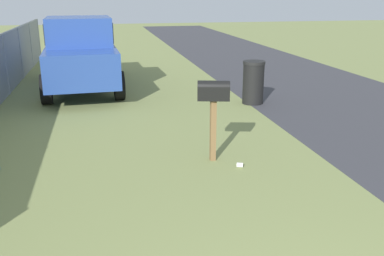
# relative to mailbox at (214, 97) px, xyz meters

# --- Properties ---
(mailbox) EXTENTS (0.32, 0.55, 1.37)m
(mailbox) POSITION_rel_mailbox_xyz_m (0.00, 0.00, 0.00)
(mailbox) COLOR brown
(mailbox) RESTS_ON ground
(pickup_truck) EXTENTS (5.51, 2.28, 2.09)m
(pickup_truck) POSITION_rel_mailbox_xyz_m (6.26, 2.31, 0.01)
(pickup_truck) COLOR #284793
(pickup_truck) RESTS_ON ground
(trash_bin) EXTENTS (0.56, 0.56, 1.09)m
(trash_bin) POSITION_rel_mailbox_xyz_m (3.57, -1.99, -0.55)
(trash_bin) COLOR black
(trash_bin) RESTS_ON ground
(litter_cup_midfield_a) EXTENTS (0.11, 0.12, 0.08)m
(litter_cup_midfield_a) POSITION_rel_mailbox_xyz_m (-0.41, -0.35, -1.06)
(litter_cup_midfield_a) COLOR white
(litter_cup_midfield_a) RESTS_ON ground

